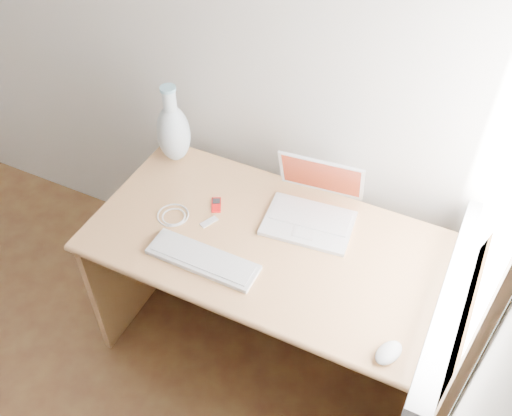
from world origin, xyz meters
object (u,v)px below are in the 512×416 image
at_px(external_keyboard, 203,259).
at_px(vase, 173,131).
at_px(desk, 282,263).
at_px(laptop, 314,208).

relative_size(external_keyboard, vase, 1.16).
bearing_deg(vase, external_keyboard, -49.34).
bearing_deg(desk, vase, 163.40).
distance_m(desk, vase, 0.71).
xyz_separation_m(desk, vase, (-0.59, 0.18, 0.36)).
bearing_deg(laptop, desk, -134.09).
distance_m(laptop, external_keyboard, 0.47).
distance_m(desk, laptop, 0.29).
relative_size(laptop, vase, 1.00).
height_order(desk, external_keyboard, external_keyboard).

